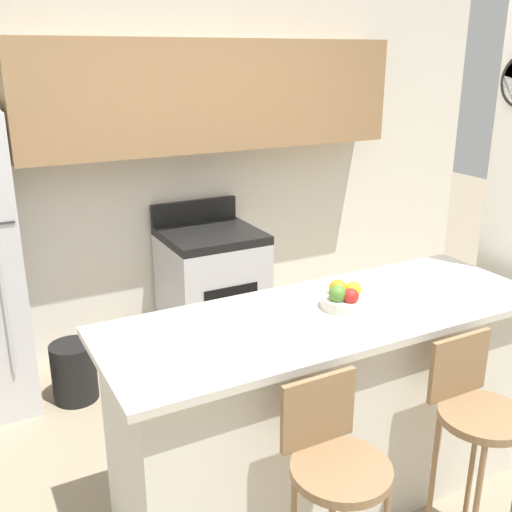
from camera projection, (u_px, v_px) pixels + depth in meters
ground_plane at (322, 493)px, 3.01m from camera, size 14.00×14.00×0.00m
wall_back at (187, 141)px, 4.24m from camera, size 5.60×0.38×2.55m
counter_bar at (326, 407)px, 2.85m from camera, size 2.09×0.74×1.00m
stove_range at (212, 290)px, 4.36m from camera, size 0.66×0.65×1.07m
bar_stool_left at (334, 470)px, 2.17m from camera, size 0.37×0.37×0.99m
bar_stool_right at (475, 417)px, 2.48m from camera, size 0.37×0.37×0.99m
fruit_bowl at (345, 298)px, 2.72m from camera, size 0.22×0.22×0.12m
trash_bin at (74, 372)px, 3.78m from camera, size 0.28×0.28×0.38m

